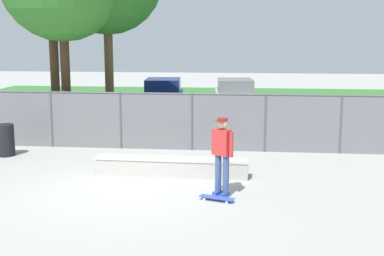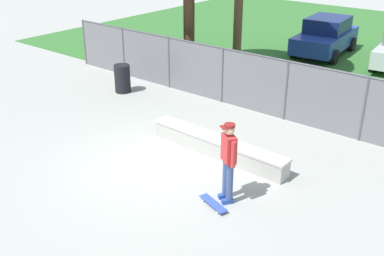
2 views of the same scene
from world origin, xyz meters
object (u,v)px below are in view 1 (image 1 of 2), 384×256
Objects in this scene: car_blue at (163,96)px; skateboarder at (222,153)px; trash_bin at (5,140)px; skateboard at (217,198)px; car_silver at (235,97)px; concrete_ledge at (172,167)px.

skateboarder is at bearing -74.77° from car_blue.
skateboard is at bearing -28.99° from trash_bin.
car_silver is (0.00, 12.74, -0.19)m from skateboarder.
trash_bin is at bearing -110.59° from car_blue.
car_blue is 3.44m from car_silver.
skateboarder is 2.24× the size of skateboard.
concrete_ledge is at bearing -18.31° from trash_bin.
concrete_ledge is 11.27m from car_silver.
skateboard is at bearing -75.58° from car_blue.
skateboard is 13.14m from car_silver.
car_silver is (0.10, 13.12, 0.77)m from skateboard.
skateboarder is 1.04m from skateboard.
skateboard is at bearing -90.43° from car_silver.
car_silver is (1.41, 11.17, 0.58)m from concrete_ledge.
skateboarder reaches higher than concrete_ledge.
car_blue is 4.39× the size of trash_bin.
concrete_ledge is 5.78m from trash_bin.
car_blue is 1.00× the size of car_silver.
skateboard is at bearing -104.10° from skateboarder.
concrete_ledge is at bearing 131.88° from skateboarder.
car_blue is (-3.34, 12.98, 0.77)m from skateboard.
car_silver reaches higher than concrete_ledge.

